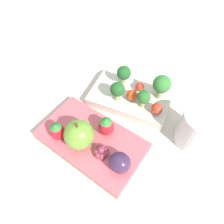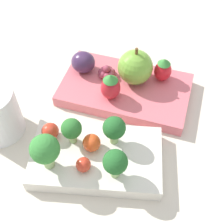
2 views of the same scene
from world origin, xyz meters
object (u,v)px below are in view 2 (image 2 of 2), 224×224
broccoli_floret_2 (45,150)px  broccoli_floret_3 (72,129)px  cherry_tomato_1 (83,165)px  plum (83,62)px  cherry_tomato_0 (50,131)px  cherry_tomato_2 (92,143)px  bento_box_fruit (125,90)px  grape_cluster (107,72)px  apple (135,67)px  strawberry_0 (163,70)px  strawberry_1 (111,87)px  broccoli_floret_1 (115,163)px  broccoli_floret_0 (114,129)px  bento_box_savoury (96,158)px

broccoli_floret_2 → broccoli_floret_3: broccoli_floret_2 is taller
cherry_tomato_1 → plum: 0.19m
cherry_tomato_0 → cherry_tomato_2: 0.06m
bento_box_fruit → grape_cluster: grape_cluster is taller
apple → cherry_tomato_2: bearing=75.9°
broccoli_floret_2 → cherry_tomato_1: broccoli_floret_2 is taller
cherry_tomato_1 → apple: size_ratio=0.30×
cherry_tomato_1 → apple: bearing=-102.4°
strawberry_0 → strawberry_1: bearing=36.5°
plum → grape_cluster: size_ratio=1.37×
strawberry_0 → strawberry_1: size_ratio=0.92×
bento_box_fruit → broccoli_floret_3: bearing=66.6°
broccoli_floret_3 → cherry_tomato_2: (-0.03, 0.01, -0.02)m
strawberry_0 → plum: 0.14m
cherry_tomato_0 → cherry_tomato_2: (-0.06, 0.01, 0.00)m
plum → strawberry_0: bearing=-177.3°
broccoli_floret_1 → strawberry_1: broccoli_floret_1 is taller
broccoli_floret_3 → strawberry_1: 0.10m
bento_box_fruit → strawberry_0: bearing=-153.6°
plum → grape_cluster: (-0.04, 0.01, -0.01)m
broccoli_floret_0 → cherry_tomato_2: size_ratio=1.93×
cherry_tomato_1 → strawberry_1: bearing=-93.5°
cherry_tomato_1 → cherry_tomato_2: (-0.00, -0.03, 0.00)m
strawberry_1 → grape_cluster: size_ratio=1.61×
bento_box_fruit → broccoli_floret_0: 0.12m
broccoli_floret_3 → cherry_tomato_0: size_ratio=1.78×
bento_box_fruit → broccoli_floret_0: size_ratio=4.54×
broccoli_floret_0 → apple: (-0.01, -0.13, -0.01)m
broccoli_floret_1 → bento_box_savoury: bearing=-38.2°
bento_box_savoury → strawberry_0: 0.19m
broccoli_floret_2 → cherry_tomato_2: 0.07m
cherry_tomato_0 → bento_box_fruit: bearing=-125.2°
cherry_tomato_1 → strawberry_0: (-0.09, -0.19, 0.01)m
cherry_tomato_2 → plum: plum is taller
bento_box_savoury → strawberry_1: size_ratio=4.04×
broccoli_floret_0 → grape_cluster: bearing=-73.2°
bento_box_fruit → apple: apple is taller
bento_box_fruit → broccoli_floret_2: (0.08, 0.17, 0.05)m
broccoli_floret_1 → grape_cluster: broccoli_floret_1 is taller
bento_box_fruit → cherry_tomato_1: bearing=80.5°
bento_box_fruit → broccoli_floret_1: 0.17m
bento_box_fruit → broccoli_floret_0: broccoli_floret_0 is taller
broccoli_floret_3 → strawberry_1: bearing=-109.7°
bento_box_fruit → broccoli_floret_2: broccoli_floret_2 is taller
bento_box_fruit → cherry_tomato_1: cherry_tomato_1 is taller
plum → grape_cluster: plum is taller
apple → strawberry_0: 0.05m
broccoli_floret_3 → cherry_tomato_0: (0.03, -0.00, -0.02)m
broccoli_floret_1 → plum: broccoli_floret_1 is taller
bento_box_savoury → plum: 0.18m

